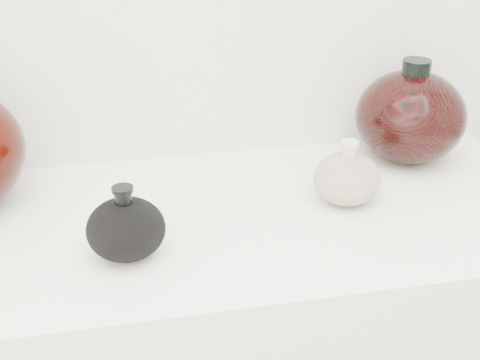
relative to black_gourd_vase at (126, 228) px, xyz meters
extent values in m
cube|color=silver|center=(0.14, 0.09, -0.06)|extent=(1.20, 0.50, 0.03)
ellipsoid|color=black|center=(0.00, 0.00, 0.00)|extent=(0.14, 0.14, 0.09)
cylinder|color=black|center=(0.00, 0.00, 0.05)|extent=(0.03, 0.03, 0.03)
cylinder|color=black|center=(0.00, 0.00, 0.07)|extent=(0.04, 0.04, 0.01)
ellipsoid|color=beige|center=(0.38, 0.09, 0.00)|extent=(0.12, 0.12, 0.09)
cylinder|color=beige|center=(0.38, 0.09, 0.05)|extent=(0.03, 0.03, 0.03)
cylinder|color=beige|center=(0.38, 0.09, 0.06)|extent=(0.03, 0.03, 0.01)
ellipsoid|color=black|center=(0.55, 0.23, 0.04)|extent=(0.24, 0.24, 0.18)
cylinder|color=black|center=(0.55, 0.23, 0.14)|extent=(0.06, 0.06, 0.03)
camera|label=1|loc=(-0.01, -0.86, 0.51)|focal=50.00mm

